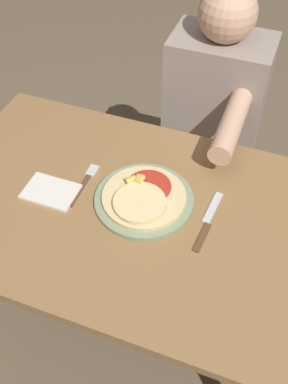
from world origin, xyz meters
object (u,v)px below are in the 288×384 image
at_px(plate, 144,200).
at_px(pizza, 143,197).
at_px(fork, 85,182).
at_px(knife, 208,222).
at_px(dining_table, 135,234).
at_px(person_diner, 214,112).

bearing_deg(plate, pizza, -103.96).
bearing_deg(plate, fork, 177.67).
bearing_deg(pizza, knife, -1.38).
height_order(dining_table, knife, knife).
height_order(dining_table, pizza, pizza).
xyz_separation_m(dining_table, pizza, (0.01, 0.03, 0.14)).
distance_m(dining_table, fork, 0.22).
xyz_separation_m(plate, person_diner, (0.07, 0.57, -0.08)).
bearing_deg(plate, knife, -2.99).
xyz_separation_m(plate, knife, (0.19, -0.01, -0.00)).
bearing_deg(pizza, dining_table, -113.94).
relative_size(plate, person_diner, 0.25).
distance_m(pizza, fork, 0.19).
bearing_deg(fork, pizza, -3.96).
height_order(pizza, knife, pizza).
height_order(fork, knife, same).
distance_m(dining_table, pizza, 0.14).
bearing_deg(knife, dining_table, -173.04).
distance_m(dining_table, person_diner, 0.61).
relative_size(plate, fork, 1.60).
relative_size(plate, knife, 1.27).
bearing_deg(person_diner, knife, -77.99).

